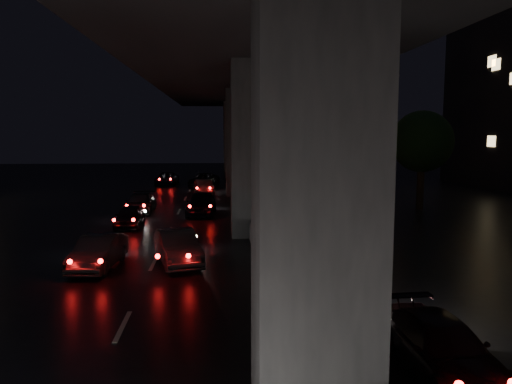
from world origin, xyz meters
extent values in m
plane|color=black|center=(0.00, 0.00, 0.00)|extent=(120.00, 120.00, 0.00)
cube|color=#323234|center=(0.00, -10.00, 4.00)|extent=(2.00, 2.00, 8.00)
cube|color=#323234|center=(0.00, 5.00, 4.00)|extent=(2.00, 2.00, 8.00)
cube|color=#323234|center=(0.00, 20.00, 4.00)|extent=(2.00, 2.00, 8.00)
cube|color=#323234|center=(0.00, 35.00, 4.00)|extent=(2.00, 2.00, 8.00)
cube|color=black|center=(0.00, 5.00, 8.75)|extent=(12.00, 80.00, 1.50)
cube|color=#323234|center=(-5.80, 5.00, 10.00)|extent=(0.40, 80.00, 1.00)
cube|color=#323234|center=(5.80, 5.00, 10.00)|extent=(0.40, 80.00, 1.00)
cube|color=#323234|center=(0.00, 5.00, 0.42)|extent=(0.45, 70.00, 0.85)
cylinder|color=black|center=(11.00, 12.00, 1.40)|extent=(0.44, 0.44, 2.80)
sphere|color=black|center=(11.00, 12.00, 4.22)|extent=(3.80, 3.80, 3.80)
cylinder|color=black|center=(11.00, 28.00, 1.40)|extent=(0.44, 0.44, 2.80)
sphere|color=black|center=(11.00, 28.00, 4.22)|extent=(3.80, 3.80, 3.80)
cylinder|color=#2D2D33|center=(11.50, 18.00, 4.50)|extent=(0.18, 0.18, 9.00)
cube|color=#2D2D33|center=(10.40, 18.00, 8.90)|extent=(2.40, 0.10, 0.10)
sphere|color=orange|center=(9.30, 18.00, 8.70)|extent=(0.44, 0.44, 0.44)
imported|color=black|center=(2.78, -8.99, 0.55)|extent=(1.74, 3.88, 1.10)
imported|color=black|center=(-5.87, -0.47, 0.58)|extent=(1.52, 3.60, 1.15)
imported|color=#252528|center=(-3.11, -0.03, 0.61)|extent=(2.16, 3.89, 1.21)
imported|color=black|center=(-6.10, 7.27, 0.54)|extent=(1.32, 3.21, 1.09)
imported|color=black|center=(-6.28, 11.86, 0.57)|extent=(1.60, 3.93, 1.14)
imported|color=black|center=(-2.60, 10.81, 0.67)|extent=(1.82, 4.01, 1.33)
imported|color=#544B48|center=(-2.70, 20.46, 0.57)|extent=(1.68, 3.61, 1.15)
imported|color=black|center=(-2.83, 25.26, 0.62)|extent=(2.87, 4.78, 1.24)
imported|color=black|center=(-6.28, 27.71, 0.58)|extent=(1.93, 4.17, 1.16)
imported|color=#4F5156|center=(2.80, 28.05, 0.58)|extent=(2.00, 3.60, 1.16)
camera|label=1|loc=(-1.60, -18.11, 4.80)|focal=35.00mm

